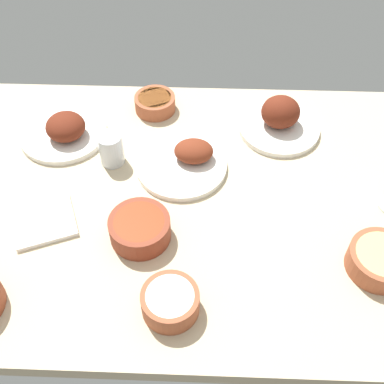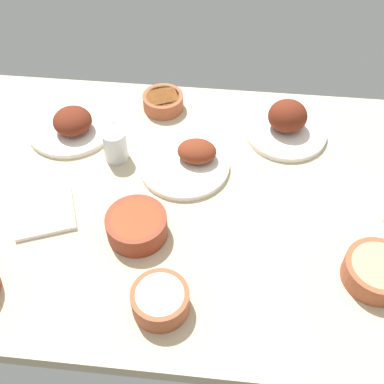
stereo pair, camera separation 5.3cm
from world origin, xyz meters
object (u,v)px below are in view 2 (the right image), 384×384
bowl_soup (163,101)px  bowl_sauce (137,225)px  bowl_cream (160,300)px  bowl_pasta (377,271)px  plate_near_viewer (188,160)px  plate_center_main (72,125)px  water_tumbler (115,145)px  plate_far_side (287,124)px  folded_napkin (44,213)px

bowl_soup → bowl_sauce: size_ratio=0.83×
bowl_cream → bowl_pasta: bowl_cream is taller
plate_near_viewer → bowl_cream: (-1.26, -42.01, 1.15)cm
plate_center_main → water_tumbler: (14.73, -8.92, 1.86)cm
plate_near_viewer → bowl_sauce: bearing=-112.2°
plate_far_side → bowl_sauce: size_ratio=1.60×
plate_near_viewer → folded_napkin: plate_near_viewer is taller
plate_near_viewer → bowl_sauce: plate_near_viewer is taller
bowl_soup → plate_center_main: bearing=-151.6°
plate_near_viewer → bowl_soup: (-10.11, 23.17, 0.63)cm
plate_near_viewer → folded_napkin: bearing=-148.9°
plate_far_side → bowl_pasta: (18.54, -45.91, -0.54)cm
plate_near_viewer → bowl_soup: bearing=113.6°
water_tumbler → plate_far_side: bearing=17.8°
bowl_cream → bowl_soup: bowl_cream is taller
bowl_pasta → plate_center_main: bearing=153.2°
bowl_sauce → water_tumbler: water_tumbler is taller
water_tumbler → folded_napkin: 25.72cm
bowl_cream → folded_napkin: size_ratio=0.85×
plate_near_viewer → bowl_sauce: size_ratio=1.68×
plate_near_viewer → folded_napkin: size_ratio=1.68×
bowl_pasta → water_tumbler: 71.69cm
bowl_cream → water_tumbler: bearing=113.2°
plate_far_side → bowl_pasta: size_ratio=1.58×
bowl_cream → bowl_pasta: (46.04, 11.90, -0.10)cm
bowl_cream → bowl_sauce: size_ratio=0.85×
water_tumbler → bowl_pasta: bearing=-25.8°
bowl_cream → bowl_soup: bearing=97.7°
plate_near_viewer → bowl_pasta: plate_near_viewer is taller
bowl_soup → folded_napkin: (-23.48, -43.44, -1.95)cm
plate_far_side → bowl_soup: size_ratio=1.91×
bowl_pasta → folded_napkin: (-78.37, 9.85, -2.37)cm
folded_napkin → bowl_sauce: bearing=-7.7°
plate_center_main → water_tumbler: size_ratio=2.70×
water_tumbler → folded_napkin: size_ratio=0.62×
bowl_soup → bowl_sauce: bearing=-89.4°
bowl_pasta → water_tumbler: bearing=154.2°
bowl_soup → bowl_pasta: bearing=-44.2°
plate_far_side → plate_center_main: bearing=-174.5°
bowl_cream → bowl_sauce: bowl_sauce is taller
plate_center_main → bowl_pasta: bearing=-26.8°
bowl_soup → bowl_sauce: 46.68cm
folded_napkin → water_tumbler: bearing=57.0°
plate_center_main → bowl_cream: (33.23, -52.00, 0.41)cm
bowl_cream → bowl_soup: 65.78cm
plate_far_side → bowl_cream: bearing=-115.4°
water_tumbler → folded_napkin: water_tumbler is taller
plate_center_main → folded_napkin: plate_center_main is taller
bowl_cream → water_tumbler: 46.90cm
bowl_cream → folded_napkin: (-32.32, 21.75, -2.47)cm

